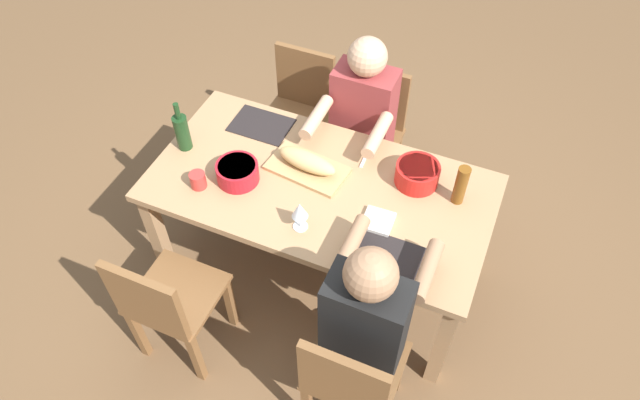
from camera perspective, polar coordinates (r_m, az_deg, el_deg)
ground_plane at (r=3.47m, az=-0.00°, el=-6.74°), size 8.00×8.00×0.00m
dining_table at (r=2.95m, az=-0.00°, el=0.27°), size 1.70×0.87×0.74m
chair_near_right at (r=3.70m, az=-2.04°, el=8.99°), size 0.40×0.40×0.85m
chair_far_right at (r=2.88m, az=-14.86°, el=-9.71°), size 0.40×0.40×0.85m
chair_far_left at (r=2.62m, az=2.97°, el=-16.99°), size 0.40×0.40×0.85m
diner_far_left at (r=2.51m, az=4.72°, el=-11.47°), size 0.41×0.53×1.20m
chair_near_center at (r=3.57m, az=4.85°, el=7.04°), size 0.40×0.40×0.85m
diner_near_center at (r=3.29m, az=3.98°, el=7.81°), size 0.41×0.53×1.20m
serving_bowl_fruit at (r=2.90m, az=-8.09°, el=2.79°), size 0.21×0.21×0.10m
serving_bowl_salad at (r=2.89m, az=9.52°, el=2.62°), size 0.22×0.22×0.11m
cutting_board at (r=2.95m, az=-1.26°, el=3.10°), size 0.42×0.27×0.02m
bread_loaf at (r=2.91m, az=-1.27°, el=3.84°), size 0.33×0.15×0.09m
wine_bottle at (r=3.08m, az=-13.36°, el=6.55°), size 0.08×0.08×0.29m
beer_bottle at (r=2.82m, az=13.62°, el=1.42°), size 0.06×0.06×0.22m
wine_glass at (r=2.63m, az=-1.99°, el=-1.10°), size 0.08×0.08×0.17m
placemat_near_right at (r=3.21m, az=-5.77°, el=7.32°), size 0.32×0.23×0.01m
cup_far_right at (r=2.91m, az=-11.86°, el=1.92°), size 0.08×0.08×0.08m
placemat_far_left at (r=2.63m, az=7.03°, el=-5.70°), size 0.32×0.23×0.01m
fork_near_center at (r=3.03m, az=4.52°, el=4.30°), size 0.02×0.17×0.01m
napkin_stack at (r=2.74m, az=5.69°, el=-2.09°), size 0.15×0.15×0.02m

